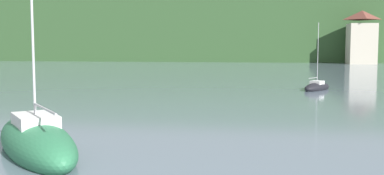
{
  "coord_description": "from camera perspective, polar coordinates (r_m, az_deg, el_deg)",
  "views": [
    {
      "loc": [
        4.16,
        22.7,
        4.31
      ],
      "look_at": [
        0.0,
        51.3,
        1.62
      ],
      "focal_mm": 43.25,
      "sensor_mm": 36.0,
      "label": 1
    }
  ],
  "objects": [
    {
      "name": "shore_building_west",
      "position": [
        109.32,
        20.17,
        5.73
      ],
      "size": [
        6.0,
        6.3,
        11.75
      ],
      "color": "#BCB29E",
      "rests_on": "ground_plane"
    },
    {
      "name": "sailboat_mid_2",
      "position": [
        19.5,
        -18.68,
        -6.31
      ],
      "size": [
        7.02,
        7.91,
        10.27
      ],
      "rotation": [
        0.0,
        0.0,
        2.25
      ],
      "color": "#2D754C",
      "rests_on": "ground_plane"
    },
    {
      "name": "sailboat_far_6",
      "position": [
        45.47,
        15.16,
        0.03
      ],
      "size": [
        3.51,
        4.42,
        6.63
      ],
      "rotation": [
        0.0,
        0.0,
        1.01
      ],
      "color": "black",
      "rests_on": "ground_plane"
    },
    {
      "name": "wooded_hillside",
      "position": [
        155.16,
        2.17,
        6.34
      ],
      "size": [
        352.0,
        75.01,
        30.71
      ],
      "color": "#2D4C28",
      "rests_on": "ground_plane"
    }
  ]
}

